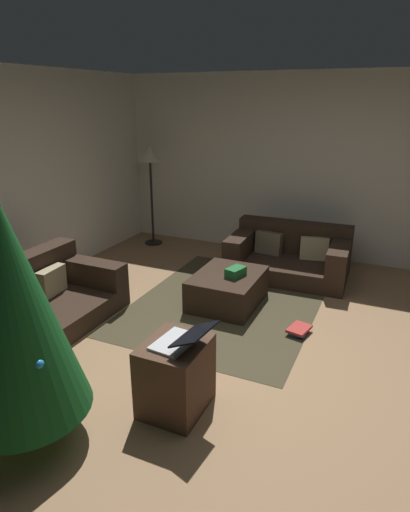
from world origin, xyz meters
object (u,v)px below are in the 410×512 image
couch_left (33,304)px  book_stack (299,330)px  tv_remote (231,275)px  corner_lamp (150,161)px  ottoman (227,289)px  gift_box (236,272)px  christmas_tree (11,306)px  couch_right (290,256)px  side_table (176,376)px  laptop (182,339)px

couch_left → book_stack: size_ratio=6.05×
tv_remote → corner_lamp: corner_lamp is taller
ottoman → book_stack: (-0.35, -0.91, -0.14)m
tv_remote → couch_left: bearing=147.6°
couch_left → gift_box: (1.32, -1.71, 0.16)m
christmas_tree → book_stack: christmas_tree is taller
couch_right → book_stack: couch_right is taller
couch_left → tv_remote: size_ratio=10.95×
couch_left → christmas_tree: bearing=44.0°
couch_left → christmas_tree: 1.85m
ottoman → christmas_tree: size_ratio=0.48×
side_table → christmas_tree: bearing=132.9°
side_table → book_stack: bearing=-22.0°
gift_box → book_stack: gift_box is taller
tv_remote → laptop: size_ratio=0.37×
couch_left → gift_box: couch_left is taller
ottoman → christmas_tree: bearing=169.9°
christmas_tree → laptop: bearing=-49.6°
gift_box → corner_lamp: size_ratio=0.15×
christmas_tree → corner_lamp: size_ratio=1.20×
couch_right → side_table: 3.03m
ottoman → side_table: size_ratio=1.60×
ottoman → laptop: bearing=-168.6°
gift_box → side_table: size_ratio=0.41×
christmas_tree → laptop: (0.70, -0.83, -0.41)m
laptop → book_stack: bearing=-19.8°
tv_remote → christmas_tree: bearing=-171.8°
tv_remote → book_stack: tv_remote is taller
laptop → corner_lamp: size_ratio=0.28×
gift_box → couch_left: bearing=127.7°
christmas_tree → tv_remote: bearing=-11.4°
couch_left → ottoman: bearing=130.1°
book_stack → couch_left: bearing=111.4°
couch_right → tv_remote: size_ratio=9.74×
gift_box → laptop: size_ratio=0.53×
couch_right → laptop: 3.05m
couch_right → corner_lamp: 2.60m
christmas_tree → side_table: christmas_tree is taller
side_table → tv_remote: bearing=8.0°
couch_right → laptop: (-3.03, 0.05, 0.35)m
tv_remote → side_table: side_table is taller
book_stack → corner_lamp: (1.92, 2.83, 1.29)m
gift_box → tv_remote: gift_box is taller
side_table → book_stack: (1.49, -0.60, -0.24)m
corner_lamp → couch_right: bearing=-99.4°
gift_box → christmas_tree: bearing=167.7°
laptop → corner_lamp: corner_lamp is taller
gift_box → laptop: 1.87m
side_table → couch_right: bearing=-2.2°
christmas_tree → book_stack: (2.20, -1.37, -0.99)m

